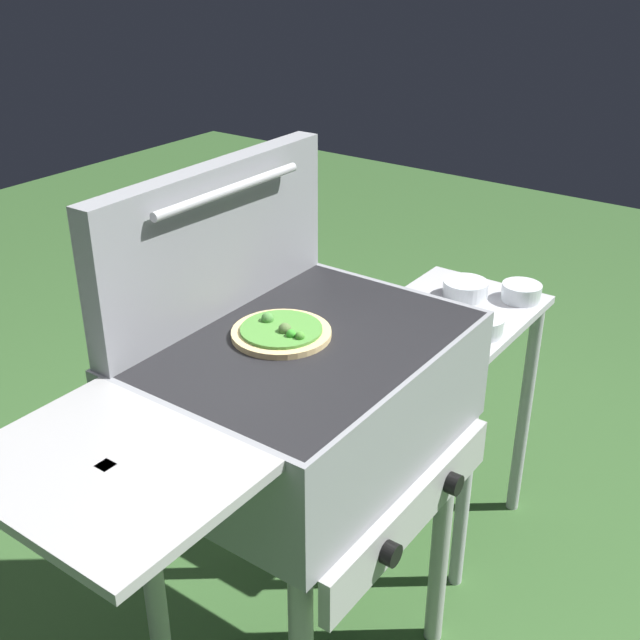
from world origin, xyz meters
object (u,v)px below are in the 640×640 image
topping_bowl_far (521,293)px  topping_bowl_middle (465,290)px  topping_bowl_near (482,326)px  prep_table (452,374)px  grill (303,408)px  pizza_veggie (281,332)px

topping_bowl_far → topping_bowl_middle: size_ratio=0.87×
topping_bowl_near → prep_table: bearing=50.0°
topping_bowl_middle → grill: bearing=-178.4°
grill → topping_bowl_far: size_ratio=9.18×
pizza_veggie → topping_bowl_near: 0.63m
topping_bowl_near → topping_bowl_far: (0.24, 0.00, 0.00)m
grill → topping_bowl_middle: size_ratio=8.01×
grill → pizza_veggie: pizza_veggie is taller
grill → prep_table: size_ratio=1.36×
prep_table → topping_bowl_middle: 0.23m
topping_bowl_middle → topping_bowl_far: bearing=-61.9°
pizza_veggie → prep_table: size_ratio=0.27×
grill → topping_bowl_middle: 0.75m
pizza_veggie → topping_bowl_middle: size_ratio=1.59×
pizza_veggie → topping_bowl_middle: pizza_veggie is taller
prep_table → topping_bowl_near: 0.26m
prep_table → topping_bowl_near: (-0.10, -0.11, 0.22)m
prep_table → topping_bowl_middle: size_ratio=5.91×
topping_bowl_far → topping_bowl_near: bearing=-179.8°
pizza_veggie → topping_bowl_far: (0.82, -0.16, -0.18)m
topping_bowl_near → topping_bowl_middle: same height
prep_table → topping_bowl_middle: topping_bowl_middle is taller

